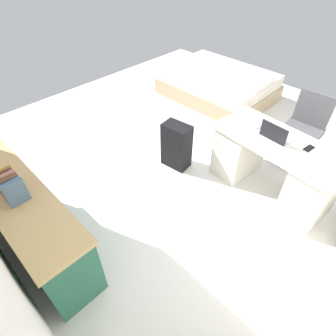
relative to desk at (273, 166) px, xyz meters
name	(u,v)px	position (x,y,z in m)	size (l,w,h in m)	color
ground_plane	(192,156)	(1.08, 0.16, -0.39)	(6.14, 6.14, 0.00)	silver
desk	(273,166)	(0.00, 0.00, 0.00)	(1.49, 0.78, 0.74)	silver
office_chair	(301,133)	(0.06, -0.82, 0.03)	(0.52, 0.52, 0.94)	black
credenza	(30,221)	(1.26, 2.35, -0.01)	(1.80, 0.48, 0.74)	#28664C
bed	(218,84)	(1.92, -1.51, -0.14)	(1.92, 1.42, 0.58)	tan
suitcase_black	(176,146)	(1.13, 0.44, -0.07)	(0.36, 0.22, 0.63)	black
laptop	(275,135)	(0.08, 0.01, 0.40)	(0.33, 0.25, 0.21)	#B7B7BC
computer_mouse	(257,126)	(0.34, -0.06, 0.37)	(0.06, 0.10, 0.03)	white
cell_phone_near_laptop	(309,148)	(-0.26, -0.09, 0.36)	(0.07, 0.14, 0.01)	black
book_row	(11,187)	(1.25, 2.35, 0.46)	(0.27, 0.17, 0.24)	#49627A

